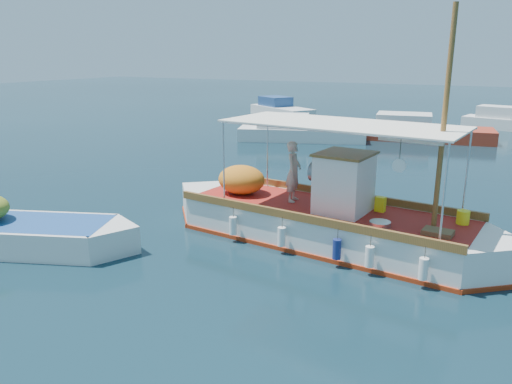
% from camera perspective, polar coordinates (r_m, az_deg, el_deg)
% --- Properties ---
extents(ground, '(160.00, 160.00, 0.00)m').
position_cam_1_polar(ground, '(14.20, 5.27, -5.98)').
color(ground, black).
rests_on(ground, ground).
extents(fishing_caique, '(10.64, 3.75, 6.52)m').
position_cam_1_polar(fishing_caique, '(14.38, 7.61, -3.35)').
color(fishing_caique, white).
rests_on(fishing_caique, ground).
extents(dinghy, '(6.57, 3.63, 1.71)m').
position_cam_1_polar(dinghy, '(15.31, -25.81, -4.49)').
color(dinghy, white).
rests_on(dinghy, ground).
extents(bg_boat_nw, '(8.04, 4.84, 1.80)m').
position_cam_1_polar(bg_boat_nw, '(31.20, 4.79, 6.80)').
color(bg_boat_nw, silver).
rests_on(bg_boat_nw, ground).
extents(bg_boat_n, '(8.54, 4.12, 1.80)m').
position_cam_1_polar(bg_boat_n, '(32.95, 18.14, 6.55)').
color(bg_boat_n, '#A72F1B').
rests_on(bg_boat_n, ground).
extents(bg_boat_far_w, '(6.95, 5.50, 1.80)m').
position_cam_1_polar(bg_boat_far_w, '(43.77, 2.80, 9.33)').
color(bg_boat_far_w, silver).
rests_on(bg_boat_far_w, ground).
extents(bg_boat_far_n, '(6.32, 3.23, 1.80)m').
position_cam_1_polar(bg_boat_far_n, '(39.91, 26.69, 7.12)').
color(bg_boat_far_n, silver).
rests_on(bg_boat_far_n, ground).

